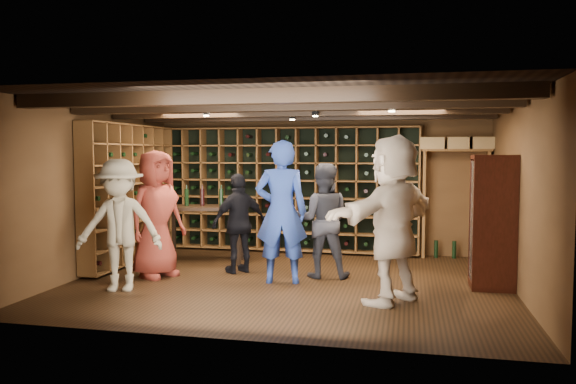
% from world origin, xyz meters
% --- Properties ---
extents(ground, '(6.00, 6.00, 0.00)m').
position_xyz_m(ground, '(0.00, 0.00, 0.00)').
color(ground, black).
rests_on(ground, ground).
extents(room_shell, '(6.00, 6.00, 6.00)m').
position_xyz_m(room_shell, '(0.00, 0.05, 2.42)').
color(room_shell, brown).
rests_on(room_shell, ground).
extents(wine_rack_back, '(4.65, 0.30, 2.20)m').
position_xyz_m(wine_rack_back, '(-0.52, 2.33, 1.15)').
color(wine_rack_back, brown).
rests_on(wine_rack_back, ground).
extents(wine_rack_left, '(0.30, 2.65, 2.20)m').
position_xyz_m(wine_rack_left, '(-2.83, 0.82, 1.15)').
color(wine_rack_left, brown).
rests_on(wine_rack_left, ground).
extents(crate_shelf, '(1.20, 0.32, 2.07)m').
position_xyz_m(crate_shelf, '(2.41, 2.32, 1.57)').
color(crate_shelf, brown).
rests_on(crate_shelf, ground).
extents(display_cabinet, '(0.55, 0.50, 1.75)m').
position_xyz_m(display_cabinet, '(2.71, 0.20, 0.86)').
color(display_cabinet, black).
rests_on(display_cabinet, ground).
extents(man_blue_shirt, '(0.80, 0.60, 1.98)m').
position_xyz_m(man_blue_shirt, '(-0.09, -0.06, 0.99)').
color(man_blue_shirt, navy).
rests_on(man_blue_shirt, ground).
extents(man_grey_suit, '(0.87, 0.71, 1.66)m').
position_xyz_m(man_grey_suit, '(0.42, 0.41, 0.83)').
color(man_grey_suit, black).
rests_on(man_grey_suit, ground).
extents(guest_red_floral, '(0.92, 1.07, 1.84)m').
position_xyz_m(guest_red_floral, '(-1.95, -0.07, 0.92)').
color(guest_red_floral, maroon).
rests_on(guest_red_floral, ground).
extents(guest_woman_black, '(0.88, 0.88, 1.50)m').
position_xyz_m(guest_woman_black, '(-0.85, 0.44, 0.75)').
color(guest_woman_black, black).
rests_on(guest_woman_black, ground).
extents(guest_khaki, '(1.23, 0.88, 1.73)m').
position_xyz_m(guest_khaki, '(-2.06, -0.94, 0.86)').
color(guest_khaki, gray).
rests_on(guest_khaki, ground).
extents(guest_beige, '(1.57, 1.88, 2.03)m').
position_xyz_m(guest_beige, '(1.45, -0.78, 1.01)').
color(guest_beige, tan).
rests_on(guest_beige, ground).
extents(tasting_table, '(1.35, 0.87, 1.22)m').
position_xyz_m(tasting_table, '(-1.63, 1.05, 0.82)').
color(tasting_table, black).
rests_on(tasting_table, ground).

